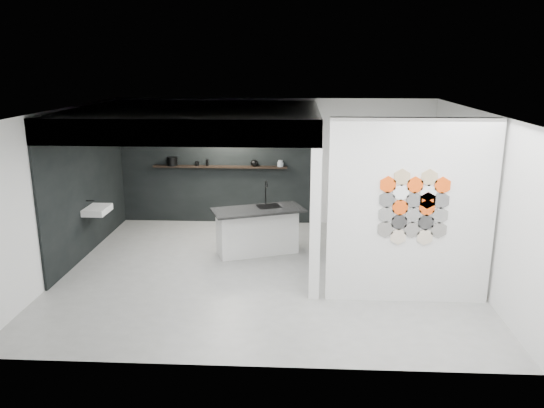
{
  "coord_description": "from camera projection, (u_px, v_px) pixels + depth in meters",
  "views": [
    {
      "loc": [
        0.57,
        -8.65,
        3.57
      ],
      "look_at": [
        0.1,
        0.3,
        1.15
      ],
      "focal_mm": 35.0,
      "sensor_mm": 36.0,
      "label": 1
    }
  ],
  "objects": [
    {
      "name": "utensil_cup",
      "position": [
        197.0,
        163.0,
        11.79
      ],
      "size": [
        0.09,
        0.09,
        0.1
      ],
      "primitive_type": "cylinder",
      "rotation": [
        0.0,
        0.0,
        -0.2
      ],
      "color": "black",
      "rests_on": "display_shelf"
    },
    {
      "name": "bay_clad_left",
      "position": [
        88.0,
        191.0,
        10.14
      ],
      "size": [
        0.04,
        4.0,
        2.35
      ],
      "primitive_type": "cube",
      "color": "black",
      "rests_on": "floor"
    },
    {
      "name": "bulkhead",
      "position": [
        198.0,
        119.0,
        9.67
      ],
      "size": [
        4.4,
        4.0,
        0.4
      ],
      "primitive_type": "cube",
      "color": "silver",
      "rests_on": "corner_column"
    },
    {
      "name": "stockpot",
      "position": [
        172.0,
        161.0,
        11.81
      ],
      "size": [
        0.26,
        0.26,
        0.19
      ],
      "primitive_type": "cylinder",
      "rotation": [
        0.0,
        0.0,
        -0.13
      ],
      "color": "black",
      "rests_on": "display_shelf"
    },
    {
      "name": "glass_vase",
      "position": [
        280.0,
        163.0,
        11.69
      ],
      "size": [
        0.11,
        0.11,
        0.14
      ],
      "primitive_type": "cylinder",
      "rotation": [
        0.0,
        0.0,
        -0.14
      ],
      "color": "gray",
      "rests_on": "display_shelf"
    },
    {
      "name": "bay_clad_back",
      "position": [
        216.0,
        171.0,
        11.92
      ],
      "size": [
        4.4,
        0.04,
        2.35
      ],
      "primitive_type": "cube",
      "color": "black",
      "rests_on": "floor"
    },
    {
      "name": "floor",
      "position": [
        265.0,
        272.0,
        9.3
      ],
      "size": [
        7.0,
        6.0,
        0.01
      ],
      "primitive_type": "cube",
      "color": "gray"
    },
    {
      "name": "hex_tile_cluster",
      "position": [
        414.0,
        207.0,
        7.75
      ],
      "size": [
        1.04,
        0.02,
        1.16
      ],
      "color": "#66635E",
      "rests_on": "partition_panel"
    },
    {
      "name": "partition_panel",
      "position": [
        410.0,
        212.0,
        7.86
      ],
      "size": [
        2.45,
        0.15,
        2.8
      ],
      "primitive_type": "cube",
      "color": "silver",
      "rests_on": "floor"
    },
    {
      "name": "glass_bowl",
      "position": [
        280.0,
        164.0,
        11.7
      ],
      "size": [
        0.15,
        0.15,
        0.1
      ],
      "primitive_type": "cylinder",
      "rotation": [
        0.0,
        0.0,
        -0.12
      ],
      "color": "gray",
      "rests_on": "display_shelf"
    },
    {
      "name": "bottle_dark",
      "position": [
        207.0,
        163.0,
        11.78
      ],
      "size": [
        0.06,
        0.06,
        0.14
      ],
      "primitive_type": "cylinder",
      "rotation": [
        0.0,
        0.0,
        0.16
      ],
      "color": "black",
      "rests_on": "display_shelf"
    },
    {
      "name": "kitchen_island",
      "position": [
        257.0,
        230.0,
        10.1
      ],
      "size": [
        1.85,
        1.3,
        1.36
      ],
      "rotation": [
        0.0,
        0.0,
        0.37
      ],
      "color": "silver",
      "rests_on": "floor"
    },
    {
      "name": "corner_column",
      "position": [
        315.0,
        225.0,
        7.99
      ],
      "size": [
        0.16,
        0.16,
        2.35
      ],
      "primitive_type": "cube",
      "color": "silver",
      "rests_on": "floor"
    },
    {
      "name": "wall_basin",
      "position": [
        97.0,
        210.0,
        10.02
      ],
      "size": [
        0.4,
        0.6,
        0.12
      ],
      "primitive_type": "cube",
      "color": "silver",
      "rests_on": "bay_clad_left"
    },
    {
      "name": "fascia_beam",
      "position": [
        173.0,
        133.0,
        7.82
      ],
      "size": [
        4.4,
        0.16,
        0.4
      ],
      "primitive_type": "cube",
      "color": "silver",
      "rests_on": "corner_column"
    },
    {
      "name": "display_shelf",
      "position": [
        220.0,
        167.0,
        11.79
      ],
      "size": [
        3.0,
        0.15,
        0.04
      ],
      "primitive_type": "cube",
      "color": "black",
      "rests_on": "bay_clad_back"
    },
    {
      "name": "kettle",
      "position": [
        254.0,
        163.0,
        11.72
      ],
      "size": [
        0.23,
        0.23,
        0.14
      ],
      "primitive_type": "ellipsoid",
      "rotation": [
        0.0,
        0.0,
        -0.44
      ],
      "color": "black",
      "rests_on": "display_shelf"
    }
  ]
}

